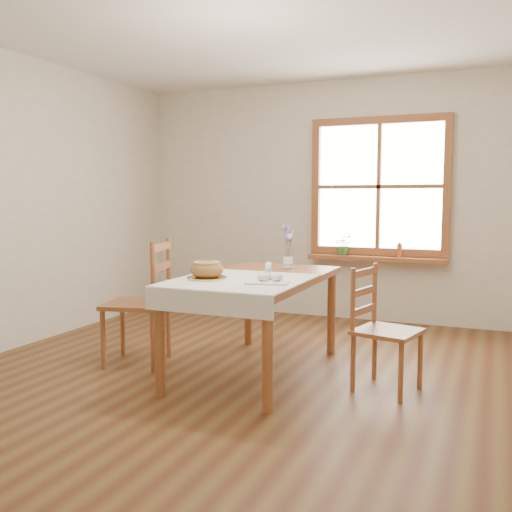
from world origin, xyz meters
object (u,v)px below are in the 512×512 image
Objects in this scene: bread_plate at (207,278)px; flower_vase at (288,263)px; dining_table at (256,287)px; chair_left at (136,302)px; chair_right at (388,330)px.

flower_vase is (0.31, 0.85, 0.03)m from bread_plate.
bread_plate reaches higher than dining_table.
bread_plate is at bearing 60.58° from chair_left.
flower_vase is (1.06, 0.65, 0.29)m from chair_left.
flower_vase is at bearing 107.01° from chair_left.
chair_right is at bearing 15.16° from bread_plate.
chair_left is 11.34× the size of flower_vase.
bread_plate is at bearing 118.88° from chair_right.
bread_plate is (-1.23, -0.33, 0.33)m from chair_right.
chair_left is 1.98m from chair_right.
chair_right is 9.74× the size of flower_vase.
dining_table is 1.03m from chair_right.
dining_table is at bearing -99.82° from flower_vase.
chair_right is 1.11m from flower_vase.
chair_left reaches higher than dining_table.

